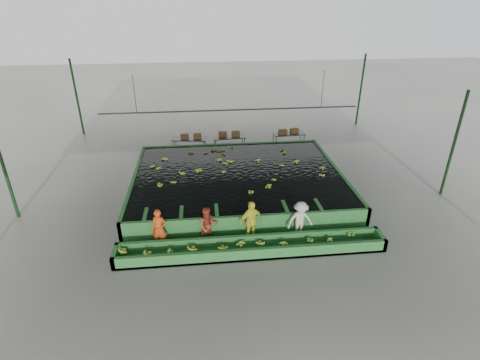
{
  "coord_description": "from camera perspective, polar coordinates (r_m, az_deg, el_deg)",
  "views": [
    {
      "loc": [
        -1.65,
        -14.73,
        8.66
      ],
      "look_at": [
        0.0,
        0.5,
        1.0
      ],
      "focal_mm": 28.0,
      "sensor_mm": 36.0,
      "label": 1
    }
  ],
  "objects": [
    {
      "name": "worker_a",
      "position": [
        14.4,
        -12.22,
        -7.27
      ],
      "size": [
        0.65,
        0.51,
        1.57
      ],
      "primitive_type": "imported",
      "rotation": [
        0.0,
        0.0,
        -0.25
      ],
      "color": "#EB4D15",
      "rests_on": "ground"
    },
    {
      "name": "packing_table_right",
      "position": [
        23.67,
        7.38,
        6.05
      ],
      "size": [
        2.04,
        0.94,
        0.9
      ],
      "primitive_type": null,
      "rotation": [
        0.0,
        0.0,
        0.07
      ],
      "color": "#59605B",
      "rests_on": "ground"
    },
    {
      "name": "ground",
      "position": [
        17.16,
        0.18,
        -3.73
      ],
      "size": [
        80.0,
        80.0,
        0.0
      ],
      "primitive_type": "plane",
      "color": "gray",
      "rests_on": "ground"
    },
    {
      "name": "rail_hanger_left",
      "position": [
        20.54,
        -15.78,
        12.49
      ],
      "size": [
        0.04,
        0.04,
        2.0
      ],
      "primitive_type": "cylinder",
      "color": "#59605B",
      "rests_on": "shed_roof"
    },
    {
      "name": "worker_c",
      "position": [
        14.35,
        1.67,
        -6.36
      ],
      "size": [
        1.09,
        0.79,
        1.72
      ],
      "primitive_type": "imported",
      "rotation": [
        0.0,
        0.0,
        0.41
      ],
      "color": "yellow",
      "rests_on": "ground"
    },
    {
      "name": "shed_posts",
      "position": [
        16.05,
        0.19,
        4.0
      ],
      "size": [
        20.0,
        22.0,
        5.0
      ],
      "primitive_type": null,
      "color": "#1A441B",
      "rests_on": "ground"
    },
    {
      "name": "trough_bananas",
      "position": [
        13.95,
        1.84,
        -9.74
      ],
      "size": [
        9.04,
        0.6,
        0.12
      ],
      "primitive_type": null,
      "color": "#7FA32A",
      "rests_on": "sorting_trough"
    },
    {
      "name": "shed_roof",
      "position": [
        15.26,
        0.21,
        12.7
      ],
      "size": [
        20.0,
        22.0,
        0.04
      ],
      "primitive_type": "cube",
      "color": "gray",
      "rests_on": "shed_posts"
    },
    {
      "name": "worker_b",
      "position": [
        14.29,
        -4.88,
        -7.0
      ],
      "size": [
        0.82,
        0.67,
        1.55
      ],
      "primitive_type": "imported",
      "rotation": [
        0.0,
        0.0,
        0.12
      ],
      "color": "#A23923",
      "rests_on": "ground"
    },
    {
      "name": "sorting_trough",
      "position": [
        14.04,
        1.83,
        -10.23
      ],
      "size": [
        10.0,
        1.0,
        0.5
      ],
      "primitive_type": null,
      "color": "#2D7633",
      "rests_on": "ground"
    },
    {
      "name": "box_stack_right",
      "position": [
        23.5,
        7.39,
        7.07
      ],
      "size": [
        1.29,
        0.55,
        0.27
      ],
      "primitive_type": null,
      "rotation": [
        0.0,
        0.0,
        0.17
      ],
      "color": "brown",
      "rests_on": "packing_table_right"
    },
    {
      "name": "floating_bananas",
      "position": [
        18.8,
        -0.59,
        2.03
      ],
      "size": [
        9.23,
        6.29,
        0.13
      ],
      "primitive_type": null,
      "color": "#7FA32A",
      "rests_on": "tank_water"
    },
    {
      "name": "packing_table_left",
      "position": [
        22.78,
        -7.68,
        5.23
      ],
      "size": [
        2.11,
        1.09,
        0.92
      ],
      "primitive_type": null,
      "rotation": [
        0.0,
        0.0,
        -0.15
      ],
      "color": "#59605B",
      "rests_on": "ground"
    },
    {
      "name": "cableway_rail",
      "position": [
        20.59,
        -1.37,
        10.61
      ],
      "size": [
        0.08,
        0.08,
        14.0
      ],
      "primitive_type": "cylinder",
      "color": "#59605B",
      "rests_on": "shed_roof"
    },
    {
      "name": "packing_table_mid",
      "position": [
        22.98,
        -1.65,
        5.61
      ],
      "size": [
        2.01,
        0.95,
        0.89
      ],
      "primitive_type": null,
      "rotation": [
        0.0,
        0.0,
        0.09
      ],
      "color": "#59605B",
      "rests_on": "ground"
    },
    {
      "name": "tank_water",
      "position": [
        18.08,
        -0.34,
        0.98
      ],
      "size": [
        9.7,
        7.7,
        0.0
      ],
      "primitive_type": "cube",
      "color": "black",
      "rests_on": "flotation_tank"
    },
    {
      "name": "box_stack_mid",
      "position": [
        22.87,
        -1.65,
        6.69
      ],
      "size": [
        1.29,
        0.37,
        0.28
      ],
      "primitive_type": null,
      "rotation": [
        0.0,
        0.0,
        -0.01
      ],
      "color": "brown",
      "rests_on": "packing_table_mid"
    },
    {
      "name": "box_stack_left",
      "position": [
        22.6,
        -7.45,
        6.31
      ],
      "size": [
        1.23,
        0.34,
        0.26
      ],
      "primitive_type": null,
      "rotation": [
        0.0,
        0.0,
        -0.0
      ],
      "color": "brown",
      "rests_on": "packing_table_left"
    },
    {
      "name": "worker_d",
      "position": [
        14.74,
        9.16,
        -6.07
      ],
      "size": [
        1.08,
        0.7,
        1.58
      ],
      "primitive_type": "imported",
      "rotation": [
        0.0,
        0.0,
        0.11
      ],
      "color": "beige",
      "rests_on": "ground"
    },
    {
      "name": "flotation_tank",
      "position": [
        18.26,
        -0.34,
        -0.15
      ],
      "size": [
        10.0,
        8.0,
        0.9
      ],
      "primitive_type": null,
      "color": "#2D7633",
      "rests_on": "ground"
    },
    {
      "name": "rail_hanger_right",
      "position": [
        21.33,
        12.49,
        13.35
      ],
      "size": [
        0.04,
        0.04,
        2.0
      ],
      "primitive_type": "cylinder",
      "color": "#59605B",
      "rests_on": "shed_roof"
    }
  ]
}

